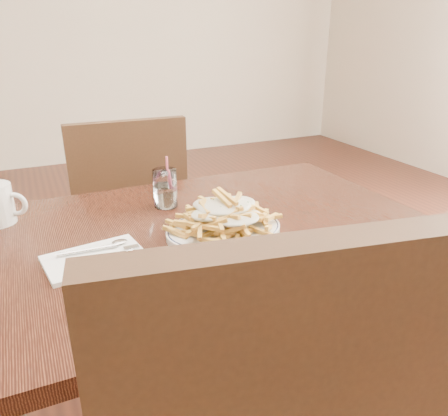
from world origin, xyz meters
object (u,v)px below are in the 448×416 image
table (203,256)px  fries_plate (224,230)px  water_glass (165,190)px  loaded_fries (224,211)px  chair_far (129,215)px

table → fries_plate: 0.11m
table → water_glass: 0.23m
fries_plate → loaded_fries: bearing=45.0°
chair_far → loaded_fries: 0.80m
table → loaded_fries: loaded_fries is taller
chair_far → fries_plate: chair_far is taller
table → water_glass: (-0.04, 0.19, 0.13)m
chair_far → loaded_fries: (0.09, -0.74, 0.28)m
loaded_fries → water_glass: 0.25m
chair_far → loaded_fries: bearing=-83.5°
table → chair_far: 0.71m
chair_far → fries_plate: bearing=-83.5°
loaded_fries → fries_plate: bearing=-135.0°
loaded_fries → water_glass: (-0.08, 0.24, -0.01)m
chair_far → water_glass: 0.57m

